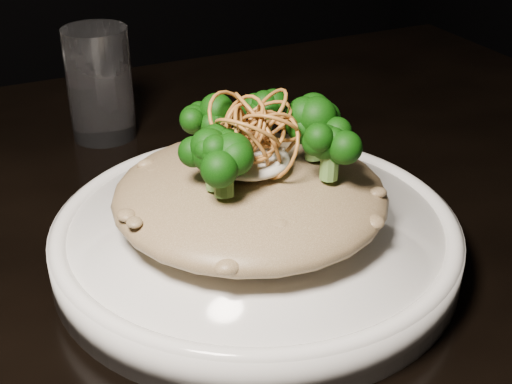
% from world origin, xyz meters
% --- Properties ---
extents(table, '(1.10, 0.80, 0.75)m').
position_xyz_m(table, '(0.00, 0.00, 0.67)').
color(table, black).
rests_on(table, ground).
extents(plate, '(0.29, 0.29, 0.03)m').
position_xyz_m(plate, '(0.06, -0.04, 0.77)').
color(plate, white).
rests_on(plate, table).
extents(risotto, '(0.19, 0.19, 0.04)m').
position_xyz_m(risotto, '(0.06, -0.04, 0.80)').
color(risotto, brown).
rests_on(risotto, plate).
extents(broccoli, '(0.12, 0.12, 0.04)m').
position_xyz_m(broccoli, '(0.06, -0.04, 0.84)').
color(broccoli, black).
rests_on(broccoli, risotto).
extents(cheese, '(0.06, 0.06, 0.02)m').
position_xyz_m(cheese, '(0.05, -0.04, 0.83)').
color(cheese, white).
rests_on(cheese, risotto).
extents(shallots, '(0.06, 0.06, 0.04)m').
position_xyz_m(shallots, '(0.06, -0.04, 0.86)').
color(shallots, '#92561E').
rests_on(shallots, cheese).
extents(drinking_glass, '(0.07, 0.07, 0.11)m').
position_xyz_m(drinking_glass, '(0.01, 0.21, 0.80)').
color(drinking_glass, silver).
rests_on(drinking_glass, table).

